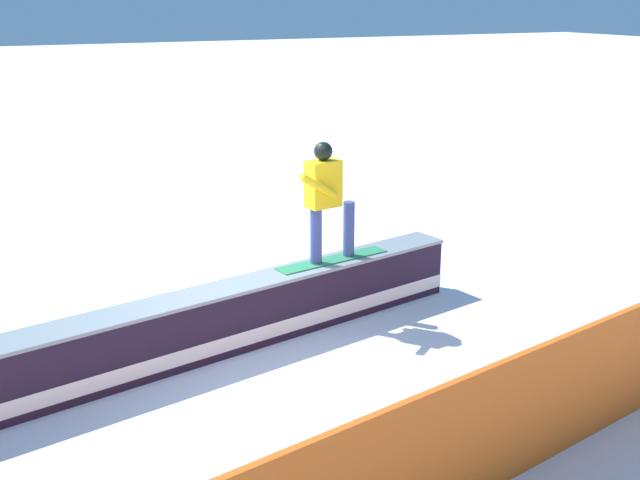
{
  "coord_description": "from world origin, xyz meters",
  "views": [
    {
      "loc": [
        2.58,
        7.73,
        3.88
      ],
      "look_at": [
        -0.72,
        0.85,
        1.45
      ],
      "focal_mm": 43.33,
      "sensor_mm": 36.0,
      "label": 1
    }
  ],
  "objects": [
    {
      "name": "safety_fence",
      "position": [
        0.0,
        3.65,
        0.57
      ],
      "size": [
        9.71,
        2.03,
        1.15
      ],
      "primitive_type": "cube",
      "rotation": [
        0.0,
        0.0,
        0.2
      ],
      "color": "orange",
      "rests_on": "ground_plane"
    },
    {
      "name": "ground_plane",
      "position": [
        0.0,
        0.0,
        0.0
      ],
      "size": [
        120.0,
        120.0,
        0.0
      ],
      "primitive_type": "plane",
      "color": "white"
    },
    {
      "name": "snowboarder",
      "position": [
        -1.34,
        -0.28,
        1.58
      ],
      "size": [
        1.55,
        0.55,
        1.49
      ],
      "color": "#308955",
      "rests_on": "grind_box"
    },
    {
      "name": "grind_box",
      "position": [
        0.0,
        0.0,
        0.35
      ],
      "size": [
        6.3,
        1.74,
        0.76
      ],
      "color": "black",
      "rests_on": "ground_plane"
    }
  ]
}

